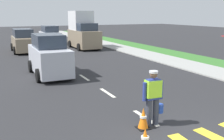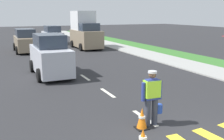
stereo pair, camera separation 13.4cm
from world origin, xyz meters
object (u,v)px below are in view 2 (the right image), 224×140
at_px(traffic_cone_far, 142,118).
at_px(car_outgoing_far, 52,35).
at_px(car_oncoming_second, 26,41).
at_px(car_oncoming_lead, 50,56).
at_px(delivery_truck, 85,31).
at_px(traffic_cone_near, 143,139).
at_px(road_worker, 152,95).

xyz_separation_m(traffic_cone_far, car_outgoing_far, (2.30, 23.40, 0.61)).
bearing_deg(traffic_cone_far, car_oncoming_second, 93.75).
bearing_deg(car_oncoming_second, car_oncoming_lead, -89.08).
bearing_deg(traffic_cone_far, delivery_truck, 76.42).
bearing_deg(traffic_cone_near, traffic_cone_far, 60.45).
bearing_deg(car_oncoming_lead, car_oncoming_second, 90.92).
bearing_deg(car_oncoming_second, delivery_truck, 1.91).
height_order(road_worker, car_oncoming_lead, car_oncoming_lead).
bearing_deg(car_outgoing_far, car_oncoming_second, -122.02).
bearing_deg(road_worker, car_oncoming_second, 95.06).
bearing_deg(traffic_cone_far, car_oncoming_lead, 97.24).
bearing_deg(road_worker, car_outgoing_far, 85.34).
relative_size(traffic_cone_near, car_outgoing_far, 0.13).
distance_m(delivery_truck, car_oncoming_lead, 11.42).
bearing_deg(car_oncoming_lead, traffic_cone_near, -87.41).
distance_m(road_worker, delivery_truck, 18.38).
bearing_deg(delivery_truck, car_oncoming_lead, -118.08).
xyz_separation_m(delivery_truck, car_outgoing_far, (-2.06, 5.36, -0.69)).
relative_size(traffic_cone_far, car_outgoing_far, 0.14).
bearing_deg(car_outgoing_far, road_worker, -94.66).
bearing_deg(traffic_cone_near, car_outgoing_far, 83.24).
distance_m(traffic_cone_near, car_oncoming_second, 18.94).
relative_size(road_worker, traffic_cone_far, 2.65).
bearing_deg(traffic_cone_far, road_worker, 15.31).
distance_m(delivery_truck, car_outgoing_far, 5.78).
bearing_deg(traffic_cone_near, road_worker, 49.51).
bearing_deg(traffic_cone_far, car_outgoing_far, 84.40).
bearing_deg(car_outgoing_far, car_oncoming_lead, -102.11).
height_order(road_worker, traffic_cone_near, road_worker).
distance_m(traffic_cone_near, car_oncoming_lead, 9.08).
relative_size(traffic_cone_near, car_oncoming_second, 0.13).
xyz_separation_m(traffic_cone_far, car_oncoming_second, (-1.17, 17.86, 0.62)).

